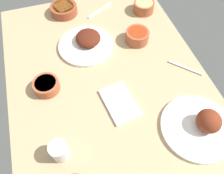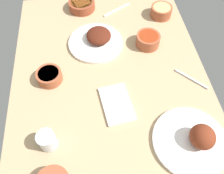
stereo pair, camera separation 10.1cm
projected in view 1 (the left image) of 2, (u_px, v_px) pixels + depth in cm
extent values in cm
cube|color=tan|center=(112.00, 92.00, 104.24)|extent=(140.00, 90.00, 4.00)
cylinder|color=white|center=(197.00, 127.00, 91.60)|extent=(29.03, 29.03, 1.60)
ellipsoid|color=maroon|center=(209.00, 121.00, 87.84)|extent=(9.80, 9.32, 8.80)
cylinder|color=white|center=(86.00, 45.00, 116.43)|extent=(27.56, 27.56, 1.60)
ellipsoid|color=#511E11|center=(88.00, 38.00, 114.93)|extent=(12.98, 12.50, 5.21)
cylinder|color=brown|center=(64.00, 10.00, 129.51)|extent=(14.82, 14.82, 4.92)
cylinder|color=brown|center=(63.00, 7.00, 127.88)|extent=(12.15, 12.15, 1.00)
cylinder|color=#A35133|center=(144.00, 7.00, 130.19)|extent=(11.59, 11.59, 5.83)
cylinder|color=#D6BC70|center=(144.00, 3.00, 128.18)|extent=(9.51, 9.51, 1.00)
cylinder|color=#A35133|center=(46.00, 86.00, 100.76)|extent=(11.36, 11.36, 4.89)
cylinder|color=#4C192D|center=(45.00, 83.00, 99.14)|extent=(9.32, 9.32, 1.00)
cylinder|color=#A35133|center=(137.00, 36.00, 116.92)|extent=(11.84, 11.84, 6.06)
cylinder|color=#9E3314|center=(138.00, 33.00, 114.81)|extent=(9.71, 9.71, 1.00)
cylinder|color=silver|center=(59.00, 151.00, 83.09)|extent=(6.84, 6.84, 8.02)
cube|color=white|center=(120.00, 103.00, 98.10)|extent=(20.11, 14.32, 1.20)
cube|color=silver|center=(185.00, 68.00, 108.86)|extent=(12.72, 12.21, 0.80)
cube|color=silver|center=(100.00, 10.00, 132.42)|extent=(10.00, 16.38, 0.80)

